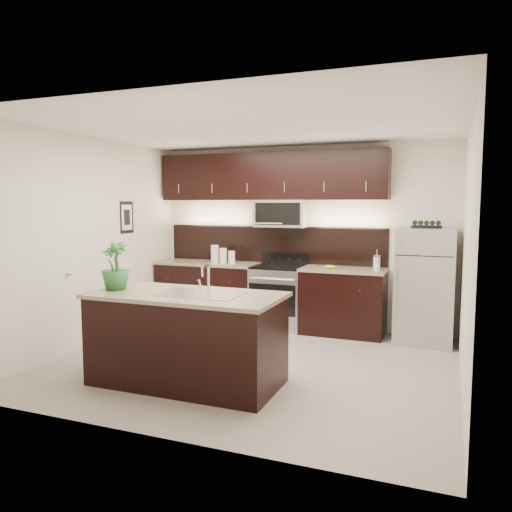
{
  "coord_description": "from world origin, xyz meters",
  "views": [
    {
      "loc": [
        2.09,
        -5.24,
        1.85
      ],
      "look_at": [
        -0.17,
        0.55,
        1.19
      ],
      "focal_mm": 35.0,
      "sensor_mm": 36.0,
      "label": 1
    }
  ],
  "objects": [
    {
      "name": "island",
      "position": [
        -0.38,
        -0.85,
        0.47
      ],
      "size": [
        1.96,
        0.96,
        0.94
      ],
      "color": "black",
      "rests_on": "ground"
    },
    {
      "name": "french_press",
      "position": [
        1.17,
        1.64,
        1.04
      ],
      "size": [
        0.1,
        0.1,
        0.28
      ],
      "rotation": [
        0.0,
        0.0,
        -0.1
      ],
      "color": "silver",
      "rests_on": "counter_run"
    },
    {
      "name": "counter_run",
      "position": [
        -0.46,
        1.69,
        0.47
      ],
      "size": [
        3.51,
        0.65,
        0.94
      ],
      "color": "black",
      "rests_on": "ground"
    },
    {
      "name": "upper_fixtures",
      "position": [
        -0.43,
        1.84,
        2.14
      ],
      "size": [
        3.49,
        0.4,
        1.66
      ],
      "color": "black",
      "rests_on": "counter_run"
    },
    {
      "name": "room_walls",
      "position": [
        -0.11,
        -0.04,
        1.7
      ],
      "size": [
        4.52,
        4.02,
        2.71
      ],
      "color": "silver",
      "rests_on": "ground"
    },
    {
      "name": "ground",
      "position": [
        0.0,
        0.0,
        0.0
      ],
      "size": [
        4.5,
        4.5,
        0.0
      ],
      "primitive_type": "plane",
      "color": "gray",
      "rests_on": "ground"
    },
    {
      "name": "plant",
      "position": [
        -1.18,
        -0.93,
        1.2
      ],
      "size": [
        0.29,
        0.29,
        0.51
      ],
      "primitive_type": "imported",
      "rotation": [
        0.0,
        0.0,
        -0.01
      ],
      "color": "#255E2A",
      "rests_on": "island"
    },
    {
      "name": "canisters",
      "position": [
        -1.17,
        1.63,
        1.06
      ],
      "size": [
        0.41,
        0.14,
        0.27
      ],
      "rotation": [
        0.0,
        0.0,
        -0.1
      ],
      "color": "silver",
      "rests_on": "counter_run"
    },
    {
      "name": "bananas",
      "position": [
        0.5,
        1.61,
        0.97
      ],
      "size": [
        0.18,
        0.16,
        0.05
      ],
      "primitive_type": "ellipsoid",
      "rotation": [
        0.0,
        0.0,
        -0.2
      ],
      "color": "gold",
      "rests_on": "counter_run"
    },
    {
      "name": "refrigerator",
      "position": [
        1.8,
        1.63,
        0.77
      ],
      "size": [
        0.74,
        0.67,
        1.53
      ],
      "primitive_type": "cube",
      "color": "#B2B2B7",
      "rests_on": "ground"
    },
    {
      "name": "sink_faucet",
      "position": [
        -0.23,
        -0.84,
        0.96
      ],
      "size": [
        0.84,
        0.5,
        0.28
      ],
      "color": "silver",
      "rests_on": "island"
    },
    {
      "name": "wine_rack",
      "position": [
        1.8,
        1.63,
        1.57
      ],
      "size": [
        0.38,
        0.23,
        0.09
      ],
      "color": "black",
      "rests_on": "refrigerator"
    }
  ]
}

